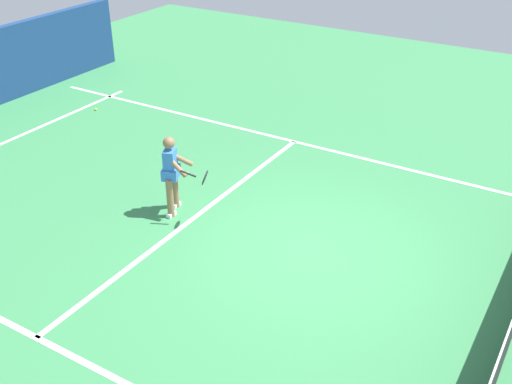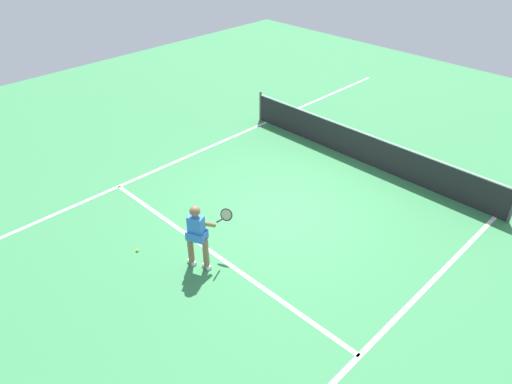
% 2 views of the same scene
% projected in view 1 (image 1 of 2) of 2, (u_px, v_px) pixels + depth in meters
% --- Properties ---
extents(ground_plane, '(27.70, 27.70, 0.00)m').
position_uv_depth(ground_plane, '(307.00, 252.00, 10.69)').
color(ground_plane, '#38844C').
extents(service_line_marking, '(7.81, 0.10, 0.01)m').
position_uv_depth(service_line_marking, '(197.00, 215.00, 11.74)').
color(service_line_marking, white).
rests_on(service_line_marking, ground).
extents(sideline_left_marking, '(0.10, 19.30, 0.01)m').
position_uv_depth(sideline_left_marking, '(388.00, 164.00, 13.60)').
color(sideline_left_marking, white).
rests_on(sideline_left_marking, ground).
extents(tennis_player, '(0.67, 1.11, 1.55)m').
position_uv_depth(tennis_player, '(172.00, 172.00, 11.45)').
color(tennis_player, '#8C6647').
rests_on(tennis_player, ground).
extents(tennis_ball_near, '(0.07, 0.07, 0.07)m').
position_uv_depth(tennis_ball_near, '(187.00, 173.00, 13.18)').
color(tennis_ball_near, '#D1E533').
rests_on(tennis_ball_near, ground).
extents(tennis_ball_mid, '(0.07, 0.07, 0.07)m').
position_uv_depth(tennis_ball_mid, '(96.00, 109.00, 16.36)').
color(tennis_ball_mid, '#D1E533').
rests_on(tennis_ball_mid, ground).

